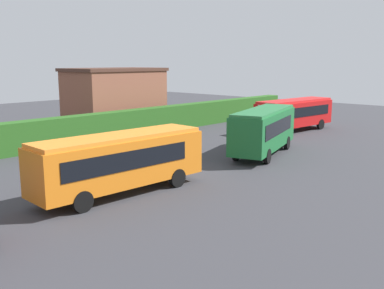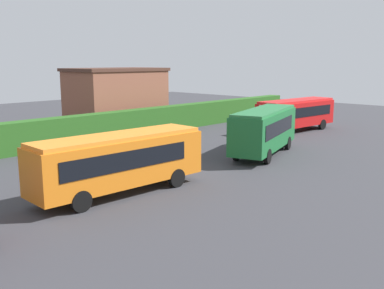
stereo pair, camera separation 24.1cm
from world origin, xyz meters
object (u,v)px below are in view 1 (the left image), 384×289
person_left (96,169)px  traffic_cone (64,159)px  bus_green (264,129)px  bus_red (294,113)px  bus_orange (120,160)px  person_center (275,116)px

person_left → traffic_cone: 6.01m
bus_green → traffic_cone: bearing=127.3°
bus_red → person_left: size_ratio=5.66×
bus_orange → traffic_cone: (1.70, 8.14, -1.47)m
bus_orange → bus_green: bus_green is taller
bus_green → person_left: bus_green is taller
bus_red → person_center: bus_red is taller
bus_green → person_center: bearing=11.9°
bus_red → person_center: (2.23, 3.45, -0.78)m
traffic_cone → bus_red: bearing=-11.0°
bus_orange → person_center: (26.32, 7.25, -0.80)m
bus_orange → person_center: size_ratio=5.15×
person_left → person_center: (26.17, 4.89, 0.08)m
bus_green → bus_red: size_ratio=0.93×
person_center → traffic_cone: person_center is taller
person_center → bus_orange: bearing=-103.3°
bus_orange → traffic_cone: 8.44m
bus_orange → person_left: bearing=89.3°
person_center → traffic_cone: (-24.63, 0.89, -0.67)m
bus_green → bus_red: bearing=2.3°
bus_red → traffic_cone: 22.86m
bus_orange → bus_red: 24.39m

